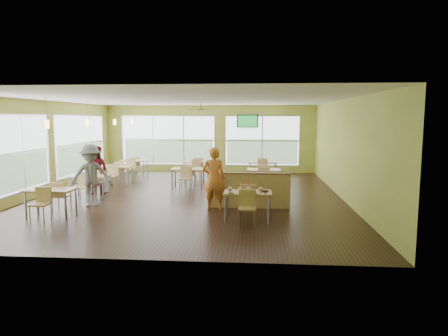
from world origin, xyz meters
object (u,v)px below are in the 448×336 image
(half_wall_divider, at_px, (249,190))
(food_basket, at_px, (264,190))
(main_table, at_px, (248,196))
(man_plaid, at_px, (214,178))

(half_wall_divider, height_order, food_basket, half_wall_divider)
(main_table, xyz_separation_m, food_basket, (0.43, 0.08, 0.15))
(man_plaid, xyz_separation_m, food_basket, (1.41, -1.08, -0.12))
(main_table, relative_size, man_plaid, 0.84)
(half_wall_divider, relative_size, man_plaid, 1.33)
(half_wall_divider, relative_size, food_basket, 10.86)
(main_table, relative_size, food_basket, 6.88)
(man_plaid, relative_size, food_basket, 8.16)
(main_table, bearing_deg, man_plaid, 130.38)
(half_wall_divider, xyz_separation_m, man_plaid, (-0.98, -0.29, 0.38))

